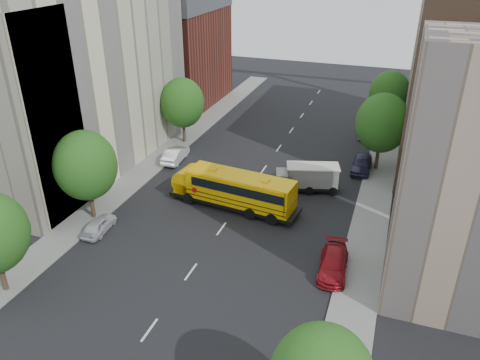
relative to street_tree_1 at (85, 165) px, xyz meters
The scene contains 20 objects.
ground 12.71m from the street_tree_1, 19.98° to the left, with size 120.00×120.00×0.00m, color black.
sidewalk_left 10.26m from the street_tree_1, 93.18° to the left, with size 3.00×80.00×0.12m, color slate.
sidewalk_right 24.72m from the street_tree_1, 21.80° to the left, with size 3.00×80.00×0.12m, color slate.
lane_markings 18.48m from the street_tree_1, 51.84° to the left, with size 0.15×64.00×0.01m, color silver.
building_left_cream 13.21m from the street_tree_1, 124.99° to the left, with size 10.00×26.00×20.00m, color beige.
building_left_redbrick 32.79m from the street_tree_1, 102.34° to the left, with size 10.00×15.00×13.00m, color maroon.
building_left_near 7.86m from the street_tree_1, behind, with size 10.00×7.00×17.00m, color tan.
building_right_far 37.86m from the street_tree_1, 39.61° to the left, with size 10.00×22.00×18.00m, color tan.
building_right_sidewall 32.04m from the street_tree_1, 24.15° to the left, with size 10.10×0.30×18.00m, color brown.
street_tree_1 is the anchor object (origin of this frame).
street_tree_2 18.00m from the street_tree_1, 90.00° to the left, with size 4.99×4.99×7.71m.
street_tree_4 28.43m from the street_tree_1, 39.29° to the left, with size 5.25×5.25×8.10m.
street_tree_5 37.20m from the street_tree_1, 53.75° to the left, with size 4.86×4.86×7.51m.
school_bus 12.44m from the street_tree_1, 28.34° to the left, with size 12.15×4.05×3.36m.
safari_truck 19.93m from the street_tree_1, 34.26° to the left, with size 6.39×3.74×2.59m.
parked_car_0 4.95m from the street_tree_1, 44.09° to the right, with size 1.51×3.76×1.28m, color silver.
parked_car_1 13.61m from the street_tree_1, 83.79° to the left, with size 1.60×4.58×1.51m, color white.
parked_car_3 21.04m from the street_tree_1, ahead, with size 1.98×4.87×1.41m, color maroon.
parked_car_4 27.08m from the street_tree_1, 39.66° to the left, with size 1.88×4.67×1.59m, color #302C4E.
parked_car_5 33.99m from the street_tree_1, 54.05° to the left, with size 1.57×4.49×1.48m, color #9B9A95.
Camera 1 is at (12.32, -32.20, 21.17)m, focal length 35.00 mm.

